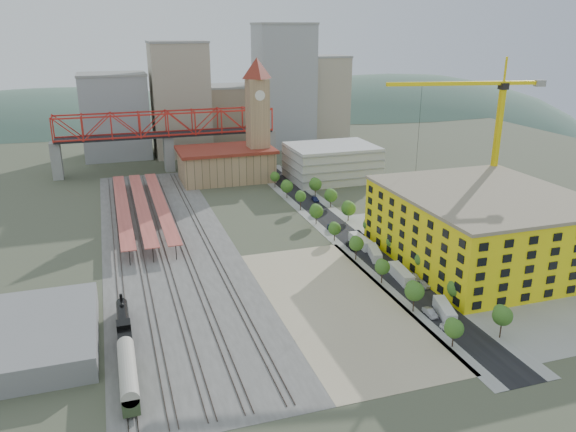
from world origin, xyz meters
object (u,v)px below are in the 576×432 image
object	(u,v)px
clock_tower	(257,108)
coach	(128,375)
site_trailer_a	(445,310)
construction_building	(483,227)
site_trailer_c	(374,253)
car_0	(449,329)
tower_crane	(489,125)
site_trailer_d	(361,241)
locomotive	(124,324)
site_trailer_b	(401,274)

from	to	relation	value
clock_tower	coach	distance (m)	144.23
coach	site_trailer_a	bearing A→B (deg)	5.06
construction_building	site_trailer_a	distance (m)	36.08
site_trailer_c	car_0	world-z (taller)	site_trailer_c
tower_crane	site_trailer_d	xyz separation A→B (m)	(-43.03, -5.62, -30.06)
construction_building	site_trailer_a	world-z (taller)	construction_building
car_0	site_trailer_a	bearing A→B (deg)	56.00
clock_tower	tower_crane	distance (m)	91.13
locomotive	site_trailer_a	xyz separation A→B (m)	(66.00, -14.01, -0.65)
site_trailer_c	construction_building	bearing A→B (deg)	-6.42
site_trailer_b	tower_crane	bearing A→B (deg)	39.43
locomotive	site_trailer_c	bearing A→B (deg)	16.70
tower_crane	site_trailer_b	size ratio (longest dim) A/B	4.93
coach	site_trailer_c	distance (m)	77.01
clock_tower	site_trailer_a	xyz separation A→B (m)	(8.00, -123.67, -27.40)
locomotive	site_trailer_b	xyz separation A→B (m)	(66.00, 5.17, -0.53)
locomotive	site_trailer_c	distance (m)	68.91
clock_tower	locomotive	size ratio (longest dim) A/B	2.49
construction_building	tower_crane	xyz separation A→B (m)	(17.03, 24.54, 22.03)
site_trailer_b	site_trailer_d	world-z (taller)	site_trailer_b
construction_building	site_trailer_d	distance (m)	33.14
tower_crane	clock_tower	bearing A→B (deg)	124.07
locomotive	site_trailer_c	world-z (taller)	locomotive
tower_crane	car_0	world-z (taller)	tower_crane
clock_tower	car_0	size ratio (longest dim) A/B	12.34
site_trailer_d	tower_crane	bearing A→B (deg)	4.75
clock_tower	locomotive	xyz separation A→B (m)	(-58.00, -109.66, -26.75)
clock_tower	site_trailer_b	distance (m)	108.29
site_trailer_a	site_trailer_d	world-z (taller)	site_trailer_d
construction_building	locomotive	bearing A→B (deg)	-174.00
clock_tower	site_trailer_a	size ratio (longest dim) A/B	5.47
clock_tower	site_trailer_b	xyz separation A→B (m)	(8.00, -104.49, -27.28)
site_trailer_d	site_trailer_c	bearing A→B (deg)	-92.69
car_0	site_trailer_c	bearing A→B (deg)	77.35
clock_tower	site_trailer_d	world-z (taller)	clock_tower
construction_building	tower_crane	bearing A→B (deg)	55.24
clock_tower	site_trailer_c	xyz separation A→B (m)	(8.00, -89.86, -27.42)
site_trailer_a	locomotive	bearing A→B (deg)	-176.45
tower_crane	site_trailer_a	distance (m)	71.30
tower_crane	site_trailer_d	size ratio (longest dim) A/B	5.04
clock_tower	site_trailer_d	bearing A→B (deg)	-84.36
site_trailer_c	site_trailer_d	bearing A→B (deg)	104.88
coach	car_0	world-z (taller)	coach
site_trailer_a	clock_tower	bearing A→B (deg)	109.24
construction_building	site_trailer_b	world-z (taller)	construction_building
construction_building	tower_crane	size ratio (longest dim) A/B	0.99
construction_building	car_0	distance (m)	42.57
site_trailer_b	site_trailer_a	bearing A→B (deg)	-84.58
construction_building	coach	world-z (taller)	construction_building
site_trailer_a	construction_building	bearing A→B (deg)	57.85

